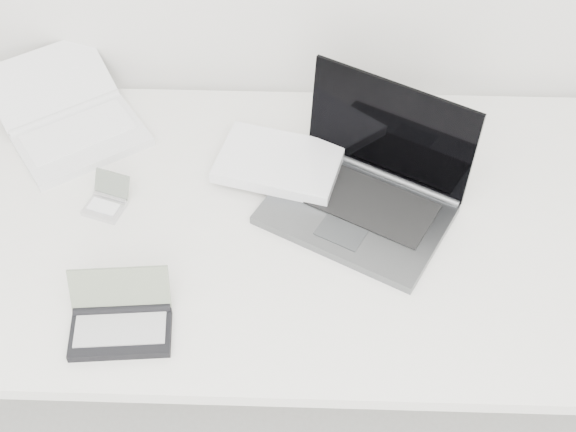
{
  "coord_description": "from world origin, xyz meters",
  "views": [
    {
      "loc": [
        0.0,
        0.49,
        1.96
      ],
      "look_at": [
        -0.03,
        1.51,
        0.79
      ],
      "focal_mm": 50.0,
      "sensor_mm": 36.0,
      "label": 1
    }
  ],
  "objects_px": {
    "desk": "(303,236)",
    "palmtop_charcoal": "(121,322)",
    "laptop_large": "(338,181)",
    "netbook_open_white": "(72,123)"
  },
  "relations": [
    {
      "from": "desk",
      "to": "palmtop_charcoal",
      "type": "bearing_deg",
      "value": -140.55
    },
    {
      "from": "netbook_open_white",
      "to": "palmtop_charcoal",
      "type": "height_order",
      "value": "netbook_open_white"
    },
    {
      "from": "desk",
      "to": "netbook_open_white",
      "type": "distance_m",
      "value": 0.58
    },
    {
      "from": "laptop_large",
      "to": "palmtop_charcoal",
      "type": "height_order",
      "value": "laptop_large"
    },
    {
      "from": "laptop_large",
      "to": "netbook_open_white",
      "type": "bearing_deg",
      "value": -168.23
    },
    {
      "from": "netbook_open_white",
      "to": "palmtop_charcoal",
      "type": "xyz_separation_m",
      "value": [
        0.2,
        -0.52,
        -0.0
      ]
    },
    {
      "from": "desk",
      "to": "palmtop_charcoal",
      "type": "relative_size",
      "value": 8.38
    },
    {
      "from": "desk",
      "to": "palmtop_charcoal",
      "type": "distance_m",
      "value": 0.43
    },
    {
      "from": "palmtop_charcoal",
      "to": "laptop_large",
      "type": "bearing_deg",
      "value": 36.13
    },
    {
      "from": "laptop_large",
      "to": "palmtop_charcoal",
      "type": "xyz_separation_m",
      "value": [
        -0.39,
        -0.34,
        -0.02
      ]
    }
  ]
}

